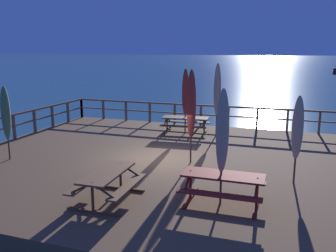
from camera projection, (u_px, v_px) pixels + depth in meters
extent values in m
plane|color=#2D5B6B|center=(160.00, 180.00, 13.10)|extent=(600.00, 600.00, 0.00)
cube|color=brown|center=(160.00, 169.00, 13.02)|extent=(14.32, 12.36, 0.81)
cube|color=brown|center=(201.00, 105.00, 18.29)|extent=(14.02, 0.09, 0.08)
cube|color=brown|center=(201.00, 115.00, 18.39)|extent=(14.02, 0.07, 0.06)
cube|color=brown|center=(82.00, 108.00, 20.65)|extent=(0.10, 0.10, 1.05)
cube|color=brown|center=(103.00, 110.00, 20.20)|extent=(0.10, 0.10, 1.05)
cube|color=brown|center=(126.00, 111.00, 19.75)|extent=(0.10, 0.10, 1.05)
cube|color=brown|center=(150.00, 112.00, 19.30)|extent=(0.10, 0.10, 1.05)
cube|color=brown|center=(175.00, 114.00, 18.85)|extent=(0.10, 0.10, 1.05)
cube|color=brown|center=(201.00, 116.00, 18.40)|extent=(0.10, 0.10, 1.05)
cube|color=brown|center=(228.00, 117.00, 17.95)|extent=(0.10, 0.10, 1.05)
cube|color=brown|center=(257.00, 119.00, 17.50)|extent=(0.10, 0.10, 1.05)
cube|color=brown|center=(287.00, 121.00, 17.05)|extent=(0.10, 0.10, 1.05)
cube|color=brown|center=(319.00, 123.00, 16.60)|extent=(0.10, 0.10, 1.05)
cube|color=brown|center=(1.00, 118.00, 14.97)|extent=(0.09, 12.06, 0.08)
cube|color=brown|center=(2.00, 129.00, 15.07)|extent=(0.07, 12.06, 0.06)
cube|color=brown|center=(14.00, 127.00, 15.69)|extent=(0.10, 0.10, 1.05)
cube|color=brown|center=(35.00, 121.00, 16.93)|extent=(0.10, 0.10, 1.05)
cube|color=brown|center=(52.00, 116.00, 18.17)|extent=(0.10, 0.10, 1.05)
cube|color=brown|center=(68.00, 112.00, 19.41)|extent=(0.10, 0.10, 1.05)
cube|color=brown|center=(82.00, 108.00, 20.65)|extent=(0.10, 0.10, 1.05)
cube|color=brown|center=(107.00, 173.00, 9.20)|extent=(0.82, 1.94, 0.05)
cube|color=brown|center=(128.00, 186.00, 9.10)|extent=(0.34, 1.93, 0.04)
cube|color=brown|center=(88.00, 182.00, 9.43)|extent=(0.34, 1.93, 0.04)
cube|color=brown|center=(93.00, 211.00, 8.62)|extent=(1.40, 0.12, 0.06)
cylinder|color=brown|center=(93.00, 198.00, 8.55)|extent=(0.07, 0.07, 0.74)
cylinder|color=brown|center=(103.00, 191.00, 8.42)|extent=(0.63, 0.08, 0.37)
cylinder|color=brown|center=(82.00, 188.00, 8.58)|extent=(0.63, 0.08, 0.37)
cube|color=brown|center=(121.00, 188.00, 10.08)|extent=(1.40, 0.12, 0.06)
cylinder|color=brown|center=(120.00, 177.00, 10.01)|extent=(0.07, 0.07, 0.74)
cylinder|color=brown|center=(130.00, 170.00, 9.88)|extent=(0.63, 0.08, 0.37)
cylinder|color=brown|center=(111.00, 168.00, 10.04)|extent=(0.63, 0.08, 0.37)
cube|color=maroon|center=(223.00, 175.00, 9.01)|extent=(2.05, 0.78, 0.05)
cube|color=maroon|center=(219.00, 195.00, 8.56)|extent=(2.04, 0.30, 0.04)
cube|color=maroon|center=(227.00, 179.00, 9.59)|extent=(2.04, 0.30, 0.04)
cube|color=maroon|center=(190.00, 198.00, 9.42)|extent=(0.09, 1.40, 0.06)
cylinder|color=maroon|center=(191.00, 185.00, 9.35)|extent=(0.07, 0.07, 0.74)
cylinder|color=maroon|center=(188.00, 181.00, 9.05)|extent=(0.06, 0.63, 0.37)
cylinder|color=maroon|center=(193.00, 174.00, 9.57)|extent=(0.06, 0.63, 0.37)
cube|color=maroon|center=(256.00, 206.00, 8.90)|extent=(0.09, 1.40, 0.06)
cylinder|color=maroon|center=(257.00, 193.00, 8.83)|extent=(0.07, 0.07, 0.74)
cylinder|color=maroon|center=(256.00, 189.00, 8.52)|extent=(0.06, 0.63, 0.37)
cylinder|color=maroon|center=(258.00, 181.00, 9.04)|extent=(0.06, 0.63, 0.37)
cube|color=brown|center=(185.00, 118.00, 16.65)|extent=(2.17, 0.96, 0.05)
cube|color=brown|center=(183.00, 127.00, 16.18)|extent=(2.13, 0.48, 0.04)
cube|color=brown|center=(188.00, 122.00, 17.24)|extent=(2.13, 0.48, 0.04)
cube|color=#432F1F|center=(167.00, 132.00, 17.00)|extent=(0.21, 1.40, 0.06)
cylinder|color=#432F1F|center=(167.00, 125.00, 16.93)|extent=(0.07, 0.07, 0.74)
cylinder|color=#432F1F|center=(166.00, 121.00, 16.62)|extent=(0.12, 0.63, 0.37)
cylinder|color=#432F1F|center=(169.00, 119.00, 17.15)|extent=(0.12, 0.63, 0.37)
cube|color=#432F1F|center=(204.00, 134.00, 16.59)|extent=(0.21, 1.40, 0.06)
cylinder|color=#432F1F|center=(204.00, 126.00, 16.52)|extent=(0.07, 0.07, 0.74)
cylinder|color=#432F1F|center=(203.00, 123.00, 16.21)|extent=(0.12, 0.63, 0.37)
cylinder|color=#432F1F|center=(205.00, 121.00, 16.74)|extent=(0.12, 0.63, 0.37)
cylinder|color=#4C3828|center=(297.00, 142.00, 10.32)|extent=(0.06, 0.06, 2.43)
ellipsoid|color=tan|center=(298.00, 128.00, 10.23)|extent=(0.32, 0.32, 1.85)
cylinder|color=#685B4C|center=(297.00, 133.00, 10.26)|extent=(0.21, 0.21, 0.05)
cone|color=#4C3828|center=(300.00, 98.00, 10.06)|extent=(0.10, 0.10, 0.14)
cylinder|color=#4C3828|center=(222.00, 151.00, 8.88)|extent=(0.06, 0.06, 2.77)
ellipsoid|color=tan|center=(222.00, 131.00, 8.77)|extent=(0.32, 0.32, 2.10)
cylinder|color=#685B4C|center=(222.00, 138.00, 8.81)|extent=(0.21, 0.21, 0.05)
cone|color=#4C3828|center=(224.00, 92.00, 8.57)|extent=(0.10, 0.10, 0.14)
cylinder|color=#4C3828|center=(185.00, 103.00, 16.55)|extent=(0.06, 0.06, 2.83)
ellipsoid|color=#A33328|center=(185.00, 92.00, 16.45)|extent=(0.32, 0.32, 2.15)
cylinder|color=maroon|center=(185.00, 96.00, 16.48)|extent=(0.21, 0.21, 0.05)
cone|color=#4C3828|center=(186.00, 70.00, 16.25)|extent=(0.10, 0.10, 0.14)
cylinder|color=#4C3828|center=(7.00, 125.00, 12.58)|extent=(0.06, 0.06, 2.46)
ellipsoid|color=#4C704C|center=(6.00, 113.00, 12.49)|extent=(0.32, 0.32, 1.87)
cylinder|color=#2D432D|center=(6.00, 117.00, 12.52)|extent=(0.21, 0.21, 0.05)
cone|color=#4C3828|center=(3.00, 88.00, 12.31)|extent=(0.10, 0.10, 0.14)
cylinder|color=#4C3828|center=(191.00, 120.00, 12.14)|extent=(0.06, 0.06, 3.02)
ellipsoid|color=#A33328|center=(191.00, 104.00, 12.03)|extent=(0.32, 0.32, 2.29)
cylinder|color=maroon|center=(191.00, 109.00, 12.06)|extent=(0.21, 0.21, 0.05)
cone|color=#4C3828|center=(192.00, 72.00, 11.81)|extent=(0.10, 0.10, 0.14)
cylinder|color=#4C3828|center=(217.00, 102.00, 16.04)|extent=(0.06, 0.06, 3.07)
ellipsoid|color=tan|center=(217.00, 90.00, 15.92)|extent=(0.32, 0.32, 2.33)
cylinder|color=#71614F|center=(217.00, 94.00, 15.96)|extent=(0.21, 0.21, 0.05)
cone|color=#4C3828|center=(218.00, 65.00, 15.70)|extent=(0.10, 0.10, 0.14)
cube|color=black|center=(336.00, 71.00, 15.19)|extent=(0.20, 0.20, 0.28)
sphere|color=#F4E08C|center=(336.00, 71.00, 15.19)|extent=(0.14, 0.14, 0.14)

